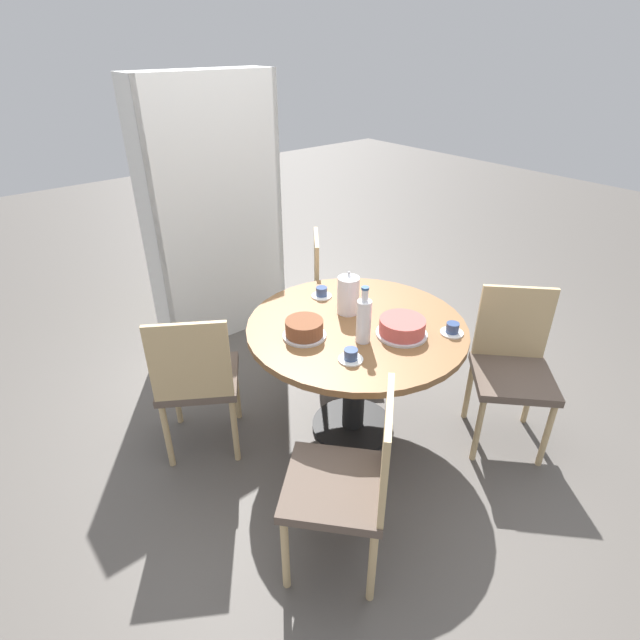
{
  "coord_description": "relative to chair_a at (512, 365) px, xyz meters",
  "views": [
    {
      "loc": [
        -1.63,
        -1.66,
        2.08
      ],
      "look_at": [
        0.0,
        0.31,
        0.62
      ],
      "focal_mm": 28.0,
      "sensor_mm": 36.0,
      "label": 1
    }
  ],
  "objects": [
    {
      "name": "cup_a",
      "position": [
        -0.33,
        0.2,
        0.26
      ],
      "size": [
        0.12,
        0.12,
        0.06
      ],
      "color": "white",
      "rests_on": "dining_table"
    },
    {
      "name": "cup_c",
      "position": [
        -0.9,
        0.36,
        0.26
      ],
      "size": [
        0.12,
        0.12,
        0.06
      ],
      "color": "white",
      "rests_on": "dining_table"
    },
    {
      "name": "bookshelf",
      "position": [
        -0.62,
        2.12,
        0.45
      ],
      "size": [
        1.01,
        0.28,
        1.9
      ],
      "rotation": [
        0.0,
        0.0,
        3.14
      ],
      "color": "silver",
      "rests_on": "ground_plane"
    },
    {
      "name": "cake_second",
      "position": [
        -0.94,
        0.67,
        0.28
      ],
      "size": [
        0.23,
        0.23,
        0.09
      ],
      "color": "silver",
      "rests_on": "dining_table"
    },
    {
      "name": "chair_b",
      "position": [
        -0.16,
        1.31,
        0.0
      ],
      "size": [
        0.59,
        0.59,
        0.91
      ],
      "rotation": [
        0.0,
        0.0,
        7.19
      ],
      "color": "tan",
      "rests_on": "ground_plane"
    },
    {
      "name": "cake_main",
      "position": [
        -0.54,
        0.36,
        0.28
      ],
      "size": [
        0.27,
        0.27,
        0.09
      ],
      "color": "silver",
      "rests_on": "dining_table"
    },
    {
      "name": "coffee_pot",
      "position": [
        -0.59,
        0.72,
        0.35
      ],
      "size": [
        0.12,
        0.12,
        0.25
      ],
      "color": "silver",
      "rests_on": "dining_table"
    },
    {
      "name": "dining_table",
      "position": [
        -0.64,
        0.59,
        0.09
      ],
      "size": [
        1.19,
        1.19,
        0.73
      ],
      "color": "black",
      "rests_on": "ground_plane"
    },
    {
      "name": "chair_c",
      "position": [
        -1.41,
        1.0,
        0.0
      ],
      "size": [
        0.58,
        0.58,
        0.91
      ],
      "rotation": [
        0.0,
        0.0,
        8.85
      ],
      "color": "tan",
      "rests_on": "ground_plane"
    },
    {
      "name": "ground_plane",
      "position": [
        -0.64,
        0.59,
        -0.49
      ],
      "size": [
        14.0,
        14.0,
        0.0
      ],
      "primitive_type": "plane",
      "color": "#56514C"
    },
    {
      "name": "water_bottle",
      "position": [
        -0.74,
        0.45,
        0.36
      ],
      "size": [
        0.07,
        0.07,
        0.31
      ],
      "color": "silver",
      "rests_on": "dining_table"
    },
    {
      "name": "chair_d",
      "position": [
        -1.26,
        -0.03,
        0.0
      ],
      "size": [
        0.59,
        0.59,
        0.91
      ],
      "rotation": [
        0.0,
        0.0,
        10.15
      ],
      "color": "tan",
      "rests_on": "ground_plane"
    },
    {
      "name": "chair_a",
      "position": [
        0.0,
        0.0,
        0.0
      ],
      "size": [
        0.59,
        0.59,
        0.91
      ],
      "rotation": [
        0.0,
        0.0,
        5.47
      ],
      "color": "tan",
      "rests_on": "ground_plane"
    },
    {
      "name": "cup_b",
      "position": [
        -0.58,
        0.96,
        0.26
      ],
      "size": [
        0.12,
        0.12,
        0.06
      ],
      "color": "white",
      "rests_on": "dining_table"
    }
  ]
}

